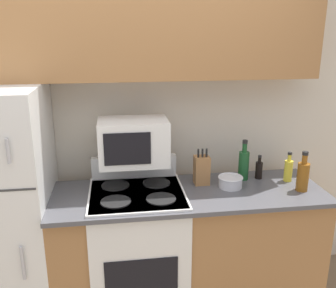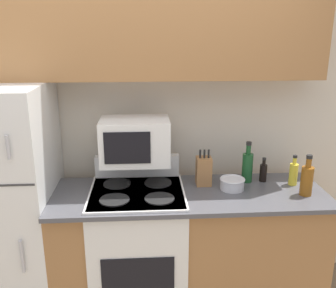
{
  "view_description": "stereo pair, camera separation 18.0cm",
  "coord_description": "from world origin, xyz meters",
  "px_view_note": "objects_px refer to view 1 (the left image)",
  "views": [
    {
      "loc": [
        -0.12,
        -2.02,
        1.98
      ],
      "look_at": [
        0.21,
        0.27,
        1.28
      ],
      "focal_mm": 40.0,
      "sensor_mm": 36.0,
      "label": 1
    },
    {
      "loc": [
        0.06,
        -2.04,
        1.98
      ],
      "look_at": [
        0.21,
        0.27,
        1.28
      ],
      "focal_mm": 40.0,
      "sensor_mm": 36.0,
      "label": 2
    }
  ],
  "objects_px": {
    "bottle_wine_green": "(244,164)",
    "knife_block": "(202,170)",
    "microwave": "(133,142)",
    "stove": "(139,251)",
    "bowl": "(230,181)",
    "bottle_whiskey": "(303,175)",
    "bottle_cooking_spray": "(288,170)",
    "bottle_soy_sauce": "(259,169)"
  },
  "relations": [
    {
      "from": "bottle_wine_green",
      "to": "knife_block",
      "type": "bearing_deg",
      "value": -173.34
    },
    {
      "from": "knife_block",
      "to": "bottle_whiskey",
      "type": "height_order",
      "value": "bottle_whiskey"
    },
    {
      "from": "bottle_whiskey",
      "to": "bottle_cooking_spray",
      "type": "bearing_deg",
      "value": 96.32
    },
    {
      "from": "bowl",
      "to": "stove",
      "type": "bearing_deg",
      "value": -177.61
    },
    {
      "from": "knife_block",
      "to": "bottle_whiskey",
      "type": "distance_m",
      "value": 0.69
    },
    {
      "from": "stove",
      "to": "bowl",
      "type": "bearing_deg",
      "value": 2.39
    },
    {
      "from": "bowl",
      "to": "bottle_cooking_spray",
      "type": "xyz_separation_m",
      "value": [
        0.45,
        0.05,
        0.04
      ]
    },
    {
      "from": "bottle_whiskey",
      "to": "bottle_cooking_spray",
      "type": "height_order",
      "value": "bottle_whiskey"
    },
    {
      "from": "bowl",
      "to": "bottle_whiskey",
      "type": "bearing_deg",
      "value": -14.68
    },
    {
      "from": "bowl",
      "to": "bottle_cooking_spray",
      "type": "height_order",
      "value": "bottle_cooking_spray"
    },
    {
      "from": "bowl",
      "to": "bottle_soy_sauce",
      "type": "height_order",
      "value": "bottle_soy_sauce"
    },
    {
      "from": "microwave",
      "to": "bottle_whiskey",
      "type": "xyz_separation_m",
      "value": [
        1.13,
        -0.22,
        -0.22
      ]
    },
    {
      "from": "bowl",
      "to": "bottle_soy_sauce",
      "type": "distance_m",
      "value": 0.29
    },
    {
      "from": "microwave",
      "to": "knife_block",
      "type": "height_order",
      "value": "microwave"
    },
    {
      "from": "bowl",
      "to": "bottle_cooking_spray",
      "type": "distance_m",
      "value": 0.45
    },
    {
      "from": "bowl",
      "to": "bottle_wine_green",
      "type": "distance_m",
      "value": 0.2
    },
    {
      "from": "stove",
      "to": "bottle_soy_sauce",
      "type": "distance_m",
      "value": 1.06
    },
    {
      "from": "bottle_wine_green",
      "to": "bottle_cooking_spray",
      "type": "bearing_deg",
      "value": -14.2
    },
    {
      "from": "knife_block",
      "to": "bottle_whiskey",
      "type": "relative_size",
      "value": 0.94
    },
    {
      "from": "knife_block",
      "to": "bottle_cooking_spray",
      "type": "height_order",
      "value": "knife_block"
    },
    {
      "from": "bottle_wine_green",
      "to": "microwave",
      "type": "bearing_deg",
      "value": -177.8
    },
    {
      "from": "knife_block",
      "to": "bottle_cooking_spray",
      "type": "relative_size",
      "value": 1.2
    },
    {
      "from": "stove",
      "to": "bottle_wine_green",
      "type": "distance_m",
      "value": 0.98
    },
    {
      "from": "bowl",
      "to": "bottle_wine_green",
      "type": "height_order",
      "value": "bottle_wine_green"
    },
    {
      "from": "stove",
      "to": "bottle_wine_green",
      "type": "bearing_deg",
      "value": 11.31
    },
    {
      "from": "bottle_soy_sauce",
      "to": "bottle_whiskey",
      "type": "distance_m",
      "value": 0.33
    },
    {
      "from": "microwave",
      "to": "bottle_wine_green",
      "type": "height_order",
      "value": "microwave"
    },
    {
      "from": "stove",
      "to": "microwave",
      "type": "bearing_deg",
      "value": 94.66
    },
    {
      "from": "bottle_soy_sauce",
      "to": "bowl",
      "type": "bearing_deg",
      "value": -153.48
    },
    {
      "from": "bottle_soy_sauce",
      "to": "bottle_wine_green",
      "type": "xyz_separation_m",
      "value": [
        -0.12,
        0.0,
        0.05
      ]
    },
    {
      "from": "knife_block",
      "to": "bottle_whiskey",
      "type": "bearing_deg",
      "value": -18.28
    },
    {
      "from": "microwave",
      "to": "bottle_whiskey",
      "type": "height_order",
      "value": "microwave"
    },
    {
      "from": "microwave",
      "to": "knife_block",
      "type": "distance_m",
      "value": 0.53
    },
    {
      "from": "microwave",
      "to": "bottle_cooking_spray",
      "type": "relative_size",
      "value": 2.12
    },
    {
      "from": "knife_block",
      "to": "bowl",
      "type": "relative_size",
      "value": 1.51
    },
    {
      "from": "bottle_whiskey",
      "to": "bowl",
      "type": "bearing_deg",
      "value": 165.32
    },
    {
      "from": "microwave",
      "to": "bottle_wine_green",
      "type": "xyz_separation_m",
      "value": [
        0.8,
        0.03,
        -0.21
      ]
    },
    {
      "from": "microwave",
      "to": "bowl",
      "type": "relative_size",
      "value": 2.67
    },
    {
      "from": "bottle_wine_green",
      "to": "stove",
      "type": "bearing_deg",
      "value": -168.69
    },
    {
      "from": "bottle_soy_sauce",
      "to": "bottle_cooking_spray",
      "type": "distance_m",
      "value": 0.21
    },
    {
      "from": "knife_block",
      "to": "bottle_cooking_spray",
      "type": "bearing_deg",
      "value": -3.7
    },
    {
      "from": "bottle_soy_sauce",
      "to": "stove",
      "type": "bearing_deg",
      "value": -170.31
    }
  ]
}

